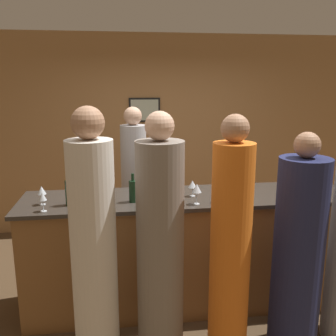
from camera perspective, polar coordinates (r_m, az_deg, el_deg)
name	(u,v)px	position (r m, az deg, el deg)	size (l,w,h in m)	color
ground_plane	(188,301)	(3.97, 3.14, -19.54)	(14.00, 14.00, 0.00)	#4C3823
back_wall	(163,134)	(5.47, -0.80, 5.25)	(8.00, 0.08, 2.80)	#A37547
bar_counter	(189,250)	(3.70, 3.24, -12.35)	(3.11, 0.73, 1.10)	brown
bartender	(134,193)	(4.33, -5.16, -3.81)	(0.29, 0.29, 1.87)	#B2B2B7
guest_0	(298,255)	(3.15, 19.20, -12.36)	(0.39, 0.39, 1.78)	#1E234C
guest_1	(160,250)	(2.87, -1.20, -12.35)	(0.35, 0.35, 1.94)	gray
guest_2	(94,252)	(2.82, -11.23, -12.45)	(0.33, 0.33, 1.98)	silver
guest_4	(230,251)	(2.88, 9.47, -12.38)	(0.30, 0.30, 1.92)	orange
wine_bottle_0	(69,192)	(3.32, -14.79, -3.58)	(0.07, 0.07, 0.30)	black
wine_bottle_1	(133,191)	(3.31, -5.37, -3.47)	(0.07, 0.07, 0.26)	black
wine_glass_0	(174,185)	(3.35, 0.95, -2.65)	(0.07, 0.07, 0.18)	silver
wine_glass_1	(296,181)	(3.73, 18.86, -1.91)	(0.07, 0.07, 0.16)	silver
wine_glass_2	(197,189)	(3.24, 4.41, -3.15)	(0.08, 0.08, 0.18)	silver
wine_glass_3	(42,191)	(3.39, -18.70, -3.29)	(0.08, 0.08, 0.17)	silver
wine_glass_4	(43,197)	(3.21, -18.57, -4.21)	(0.06, 0.06, 0.17)	silver
wine_glass_5	(192,185)	(3.46, 3.75, -2.53)	(0.08, 0.08, 0.15)	silver
wine_glass_6	(220,189)	(3.30, 7.98, -3.13)	(0.08, 0.08, 0.17)	silver
wine_glass_7	(306,180)	(3.82, 20.28, -1.70)	(0.08, 0.08, 0.17)	silver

